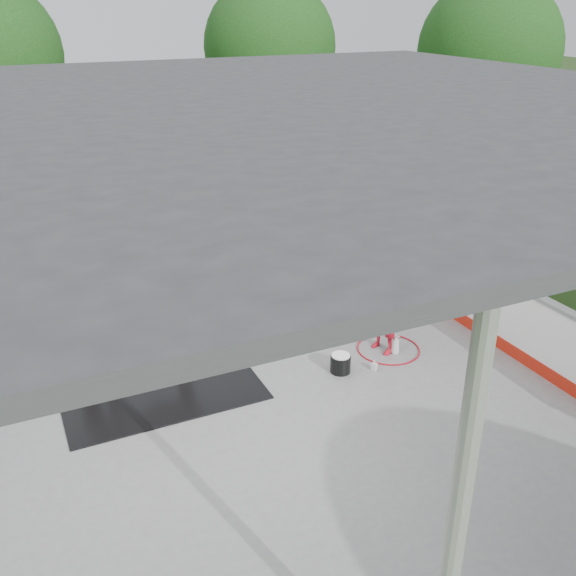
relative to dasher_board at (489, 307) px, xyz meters
name	(u,v)px	position (x,y,z in m)	size (l,w,h in m)	color
ground	(221,408)	(-4.60, 0.00, -0.59)	(100.00, 100.00, 0.00)	#1E3814
concrete_slab	(221,406)	(-4.60, 0.00, -0.57)	(12.00, 10.00, 0.05)	slate
pavilion_structure	(206,113)	(-4.60, 0.00, 3.37)	(12.60, 10.60, 4.05)	beige
dasher_board	(489,307)	(0.00, 0.00, 0.00)	(0.16, 8.00, 1.15)	#B31E0E
tree_belt	(207,115)	(-4.30, 0.90, 3.20)	(28.00, 28.00, 5.80)	#382314
rubber_mat	(154,375)	(-5.25, 1.12, -0.53)	(2.74, 2.57, 0.02)	black
horse	(148,321)	(-5.25, 1.12, 0.37)	(0.96, 2.11, 1.78)	brown
handler	(386,306)	(-1.77, 0.34, 0.23)	(0.57, 0.37, 1.55)	#AE1222
wash_bucket	(340,363)	(-2.70, 0.07, -0.40)	(0.30, 0.30, 0.28)	black
soap_bottle_a	(395,344)	(-1.66, 0.17, -0.38)	(0.12, 0.13, 0.32)	silver
soap_bottle_b	(374,365)	(-2.22, -0.11, -0.46)	(0.08, 0.08, 0.17)	#338CD8
hose_coil	(373,342)	(-1.79, 0.60, -0.53)	(1.73, 1.70, 0.02)	#A20B18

